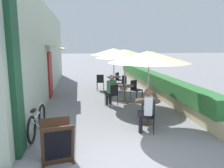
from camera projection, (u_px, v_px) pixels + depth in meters
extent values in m
plane|color=gray|center=(130.00, 159.00, 4.70)|extent=(120.00, 120.00, 0.00)
cube|color=#B2C1AD|center=(48.00, 52.00, 10.70)|extent=(0.24, 13.85, 4.20)
cube|color=#19472D|center=(14.00, 60.00, 4.57)|extent=(0.12, 0.56, 4.20)
cube|color=maroon|center=(50.00, 75.00, 10.24)|extent=(0.08, 0.96, 2.10)
cube|color=beige|center=(56.00, 47.00, 10.05)|extent=(0.78, 1.80, 0.30)
cube|color=tan|center=(151.00, 86.00, 11.71)|extent=(0.44, 12.85, 0.45)
cube|color=#2D6B33|center=(151.00, 77.00, 11.62)|extent=(0.60, 12.21, 0.56)
cylinder|color=brown|center=(147.00, 123.00, 6.86)|extent=(0.44, 0.44, 0.02)
cylinder|color=brown|center=(147.00, 112.00, 6.80)|extent=(0.06, 0.06, 0.72)
cylinder|color=brown|center=(148.00, 101.00, 6.74)|extent=(0.79, 0.79, 0.02)
cylinder|color=#B7B7BC|center=(148.00, 89.00, 6.67)|extent=(0.04, 0.04, 2.21)
cone|color=beige|center=(149.00, 57.00, 6.50)|extent=(2.46, 2.46, 0.36)
sphere|color=#B7B7BC|center=(149.00, 50.00, 6.47)|extent=(0.07, 0.07, 0.07)
cube|color=black|center=(148.00, 103.00, 7.50)|extent=(0.50, 0.50, 0.04)
cube|color=black|center=(142.00, 97.00, 7.49)|extent=(0.15, 0.37, 0.42)
cylinder|color=black|center=(153.00, 111.00, 7.34)|extent=(0.02, 0.02, 0.45)
cylinder|color=black|center=(153.00, 108.00, 7.69)|extent=(0.02, 0.02, 0.45)
cylinder|color=black|center=(142.00, 111.00, 7.39)|extent=(0.02, 0.02, 0.45)
cylinder|color=black|center=(142.00, 108.00, 7.74)|extent=(0.02, 0.02, 0.45)
cube|color=black|center=(147.00, 117.00, 6.08)|extent=(0.50, 0.50, 0.04)
cube|color=black|center=(154.00, 110.00, 6.01)|extent=(0.15, 0.37, 0.42)
cylinder|color=black|center=(141.00, 122.00, 6.32)|extent=(0.02, 0.02, 0.45)
cylinder|color=black|center=(140.00, 126.00, 5.97)|extent=(0.02, 0.02, 0.45)
cylinder|color=black|center=(153.00, 123.00, 6.26)|extent=(0.02, 0.02, 0.45)
cylinder|color=black|center=(154.00, 127.00, 5.91)|extent=(0.02, 0.02, 0.45)
cylinder|color=#23232D|center=(141.00, 123.00, 6.22)|extent=(0.11, 0.11, 0.47)
cylinder|color=#23232D|center=(141.00, 125.00, 6.06)|extent=(0.11, 0.11, 0.47)
cube|color=#23232D|center=(144.00, 114.00, 6.08)|extent=(0.43, 0.40, 0.12)
cube|color=white|center=(148.00, 105.00, 6.01)|extent=(0.31, 0.39, 0.50)
sphere|color=brown|center=(148.00, 92.00, 5.95)|extent=(0.20, 0.20, 0.20)
cylinder|color=#B73D3D|center=(149.00, 98.00, 6.82)|extent=(0.07, 0.07, 0.09)
cylinder|color=brown|center=(125.00, 102.00, 9.31)|extent=(0.44, 0.44, 0.02)
cylinder|color=brown|center=(125.00, 94.00, 9.25)|extent=(0.06, 0.06, 0.72)
cylinder|color=brown|center=(125.00, 86.00, 9.18)|extent=(0.79, 0.79, 0.02)
cylinder|color=#B7B7BC|center=(125.00, 77.00, 9.12)|extent=(0.04, 0.04, 2.21)
cone|color=beige|center=(125.00, 53.00, 8.95)|extent=(2.46, 2.46, 0.36)
sphere|color=#B7B7BC|center=(125.00, 49.00, 8.91)|extent=(0.07, 0.07, 0.07)
cube|color=black|center=(111.00, 95.00, 8.77)|extent=(0.55, 0.55, 0.04)
cube|color=black|center=(114.00, 90.00, 8.59)|extent=(0.34, 0.22, 0.42)
cylinder|color=black|center=(112.00, 99.00, 9.06)|extent=(0.02, 0.02, 0.45)
cylinder|color=black|center=(105.00, 100.00, 8.83)|extent=(0.02, 0.02, 0.45)
cylinder|color=black|center=(118.00, 100.00, 8.78)|extent=(0.02, 0.02, 0.45)
cylinder|color=black|center=(111.00, 102.00, 8.56)|extent=(0.02, 0.02, 0.45)
cylinder|color=#23232D|center=(110.00, 99.00, 8.99)|extent=(0.11, 0.11, 0.47)
cylinder|color=#23232D|center=(107.00, 99.00, 8.89)|extent=(0.11, 0.11, 0.47)
cube|color=#23232D|center=(110.00, 92.00, 8.82)|extent=(0.44, 0.46, 0.12)
cube|color=#4C8456|center=(112.00, 87.00, 8.69)|extent=(0.40, 0.37, 0.50)
sphere|color=tan|center=(111.00, 77.00, 8.64)|extent=(0.20, 0.20, 0.20)
cube|color=black|center=(137.00, 90.00, 9.70)|extent=(0.55, 0.55, 0.04)
cube|color=black|center=(134.00, 85.00, 9.80)|extent=(0.34, 0.22, 0.42)
cylinder|color=black|center=(137.00, 96.00, 9.49)|extent=(0.02, 0.02, 0.45)
cylinder|color=black|center=(142.00, 95.00, 9.72)|extent=(0.02, 0.02, 0.45)
cylinder|color=black|center=(131.00, 95.00, 9.76)|extent=(0.02, 0.02, 0.45)
cylinder|color=black|center=(136.00, 94.00, 9.99)|extent=(0.02, 0.02, 0.45)
cylinder|color=#232328|center=(124.00, 84.00, 9.30)|extent=(0.07, 0.07, 0.09)
cylinder|color=brown|center=(114.00, 90.00, 11.90)|extent=(0.44, 0.44, 0.02)
cylinder|color=brown|center=(114.00, 83.00, 11.84)|extent=(0.06, 0.06, 0.72)
cylinder|color=brown|center=(114.00, 77.00, 11.78)|extent=(0.79, 0.79, 0.02)
cylinder|color=#B7B7BC|center=(114.00, 70.00, 11.71)|extent=(0.04, 0.04, 2.21)
cone|color=beige|center=(114.00, 52.00, 11.54)|extent=(2.46, 2.46, 0.36)
sphere|color=#B7B7BC|center=(114.00, 48.00, 11.51)|extent=(0.07, 0.07, 0.07)
cube|color=black|center=(100.00, 82.00, 11.82)|extent=(0.45, 0.45, 0.04)
cube|color=black|center=(100.00, 79.00, 11.60)|extent=(0.38, 0.08, 0.42)
cylinder|color=black|center=(104.00, 85.00, 12.04)|extent=(0.02, 0.02, 0.45)
cylinder|color=black|center=(97.00, 85.00, 12.03)|extent=(0.02, 0.02, 0.45)
cylinder|color=black|center=(104.00, 87.00, 11.68)|extent=(0.02, 0.02, 0.45)
cylinder|color=black|center=(97.00, 87.00, 11.68)|extent=(0.02, 0.02, 0.45)
cube|color=black|center=(121.00, 84.00, 11.21)|extent=(0.52, 0.52, 0.04)
cube|color=black|center=(124.00, 80.00, 11.26)|extent=(0.17, 0.36, 0.42)
cylinder|color=black|center=(116.00, 88.00, 11.31)|extent=(0.02, 0.02, 0.45)
cylinder|color=black|center=(120.00, 89.00, 11.00)|extent=(0.02, 0.02, 0.45)
cylinder|color=black|center=(122.00, 87.00, 11.49)|extent=(0.02, 0.02, 0.45)
cylinder|color=black|center=(126.00, 88.00, 11.18)|extent=(0.02, 0.02, 0.45)
cube|color=black|center=(120.00, 80.00, 12.46)|extent=(0.56, 0.56, 0.04)
cube|color=black|center=(117.00, 76.00, 12.51)|extent=(0.26, 0.32, 0.42)
cylinder|color=black|center=(121.00, 85.00, 12.25)|extent=(0.02, 0.02, 0.45)
cylinder|color=black|center=(124.00, 84.00, 12.56)|extent=(0.02, 0.02, 0.45)
cylinder|color=black|center=(116.00, 84.00, 12.43)|extent=(0.02, 0.02, 0.45)
cylinder|color=black|center=(119.00, 83.00, 12.74)|extent=(0.02, 0.02, 0.45)
torus|color=black|center=(42.00, 116.00, 6.49)|extent=(0.10, 0.70, 0.70)
torus|color=black|center=(32.00, 130.00, 5.39)|extent=(0.10, 0.70, 0.70)
cylinder|color=silver|center=(37.00, 115.00, 5.91)|extent=(0.09, 0.87, 0.04)
cylinder|color=silver|center=(35.00, 124.00, 5.75)|extent=(0.08, 0.64, 0.42)
cylinder|color=silver|center=(34.00, 115.00, 5.59)|extent=(0.04, 0.04, 0.25)
cube|color=black|center=(33.00, 111.00, 5.57)|extent=(0.11, 0.23, 0.05)
cylinder|color=silver|center=(41.00, 104.00, 6.38)|extent=(0.06, 0.46, 0.03)
cube|color=#422819|center=(56.00, 138.00, 4.71)|extent=(0.67, 0.36, 0.87)
cube|color=black|center=(56.00, 137.00, 4.73)|extent=(0.55, 0.26, 0.66)
cube|color=#422819|center=(58.00, 146.00, 4.34)|extent=(0.67, 0.36, 0.87)
cube|color=black|center=(58.00, 145.00, 4.32)|extent=(0.55, 0.26, 0.66)
cube|color=#422819|center=(72.00, 158.00, 4.71)|extent=(0.16, 0.48, 0.02)
cube|color=#422819|center=(43.00, 163.00, 4.50)|extent=(0.16, 0.48, 0.02)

